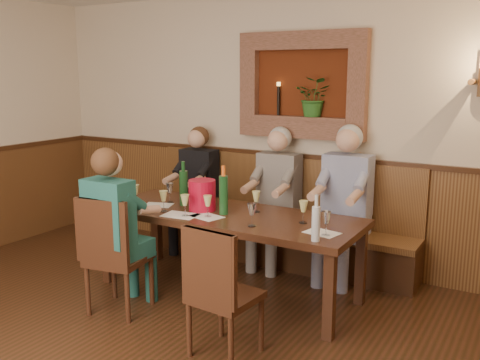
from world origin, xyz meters
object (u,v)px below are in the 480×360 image
Objects in this scene: person_bench_mid at (275,210)px; person_bench_right at (343,217)px; water_bottle at (316,223)px; spittoon_bucket at (202,195)px; person_bench_left at (195,200)px; bench at (275,232)px; chair_near_left at (119,278)px; wine_bottle_green_a at (224,194)px; chair_near_right at (224,318)px; wine_bottle_green_b at (184,187)px; dining_table at (228,221)px; person_chair_front at (118,244)px.

person_bench_mid is 0.96× the size of person_bench_right.
person_bench_right is 4.26× the size of water_bottle.
person_bench_left is at bearing 128.77° from spittoon_bucket.
water_bottle is at bearing -80.06° from person_bench_right.
chair_near_left is at bearing -108.51° from bench.
person_bench_mid is at bearing 179.86° from person_bench_right.
chair_near_right is at bearing -57.90° from wine_bottle_green_a.
wine_bottle_green_b is at bearing 74.76° from chair_near_left.
bench reaches higher than spittoon_bucket.
wine_bottle_green_b is (-1.06, 0.99, 0.64)m from chair_near_right.
person_bench_right is 3.59× the size of wine_bottle_green_b.
person_bench_left reaches higher than bench.
person_bench_right is at bearing 32.06° from wine_bottle_green_b.
dining_table is 1.18m from chair_near_right.
chair_near_right is at bearing -48.85° from spittoon_bucket.
wine_bottle_green_a is at bearing -93.61° from person_bench_mid.
dining_table is at bearing -93.39° from person_bench_mid.
spittoon_bucket is (-0.25, -0.98, 0.56)m from bench.
dining_table is 1.27m from person_bench_left.
person_bench_right is (1.36, 1.63, 0.33)m from chair_near_left.
person_chair_front reaches higher than chair_near_left.
bench is at bearing 61.12° from wine_bottle_green_b.
wine_bottle_green_b is (-0.50, -0.91, 0.60)m from bench.
person_bench_left reaches higher than chair_near_right.
person_bench_mid is 1.74m from person_chair_front.
spittoon_bucket is (0.34, 0.75, 0.31)m from person_chair_front.
chair_near_left is 1.74m from water_bottle.
bench is at bearing 90.00° from dining_table.
chair_near_right is 1.20m from person_chair_front.
person_chair_front reaches higher than person_bench_left.
person_bench_mid is at bearing 68.52° from person_chair_front.
spittoon_bucket is at bearing 175.02° from wine_bottle_green_a.
spittoon_bucket is at bearing 56.62° from chair_near_left.
spittoon_bucket reaches higher than chair_near_right.
water_bottle is at bearing -31.62° from person_bench_left.
person_bench_right reaches higher than spittoon_bucket.
dining_table is 0.56m from wine_bottle_green_b.
person_bench_right is 1.24m from water_bottle.
chair_near_right is 2.31× the size of wine_bottle_green_b.
person_bench_right is at bearing 40.39° from chair_near_left.
wine_bottle_green_b reaches higher than spittoon_bucket.
wine_bottle_green_a reaches higher than dining_table.
person_bench_mid is 0.95m from wine_bottle_green_a.
chair_near_left is at bearing -113.63° from spittoon_bucket.
person_bench_left is at bearing -173.70° from bench.
chair_near_right is 1.59m from wine_bottle_green_b.
spittoon_bucket is 1.28m from water_bottle.
person_chair_front reaches higher than spittoon_bucket.
bench is 8.52× the size of water_bottle.
wine_bottle_green_a is (-0.01, -1.00, 0.60)m from bench.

